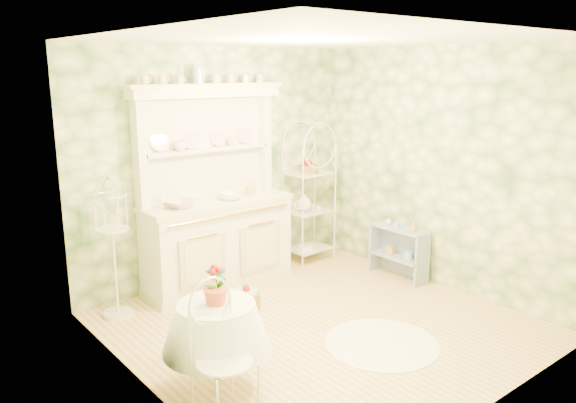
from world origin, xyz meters
TOP-DOWN VIEW (x-y plane):
  - floor at (0.00, 0.00)m, footprint 3.60×3.60m
  - ceiling at (0.00, 0.00)m, footprint 3.60×3.60m
  - wall_left at (-1.80, 0.00)m, footprint 3.60×3.60m
  - wall_right at (1.80, 0.00)m, footprint 3.60×3.60m
  - wall_back at (0.00, 1.80)m, footprint 3.60×3.60m
  - wall_front at (0.00, -1.80)m, footprint 3.60×3.60m
  - kitchen_dresser at (-0.20, 1.52)m, footprint 1.87×0.61m
  - bakers_rack at (1.20, 1.55)m, footprint 0.58×0.43m
  - side_shelf at (1.61, 0.38)m, footprint 0.36×0.76m
  - round_table at (-1.38, -0.33)m, footprint 0.63×0.63m
  - cafe_chair at (-1.55, -0.70)m, footprint 0.39×0.39m
  - birdcage_stand at (-1.44, 1.46)m, footprint 0.34×0.34m
  - floor_basket at (-0.37, 0.78)m, footprint 0.31×0.31m
  - lace_rug at (0.16, -0.65)m, footprint 1.09×1.09m
  - bowl_floral at (-0.68, 1.48)m, footprint 0.37×0.37m
  - bowl_white at (-0.06, 1.44)m, footprint 0.31×0.31m
  - cup_left at (-0.54, 1.68)m, footprint 0.15×0.15m
  - cup_right at (0.11, 1.68)m, footprint 0.12×0.12m
  - potted_geranium at (-1.36, -0.32)m, footprint 0.17×0.13m
  - bottle_amber at (1.58, 0.16)m, footprint 0.06×0.06m
  - bottle_blue at (1.57, 0.39)m, footprint 0.06×0.06m
  - bottle_glass at (1.62, 0.56)m, footprint 0.08×0.08m

SIDE VIEW (x-z plane):
  - floor at x=0.00m, z-range 0.00..0.00m
  - lace_rug at x=0.16m, z-range 0.00..0.01m
  - floor_basket at x=-0.37m, z-range 0.00..0.20m
  - round_table at x=-1.38m, z-range 0.00..0.60m
  - side_shelf at x=1.61m, z-range 0.00..0.63m
  - cafe_chair at x=-1.55m, z-range 0.00..0.80m
  - bottle_glass at x=1.62m, z-range 0.60..0.69m
  - bottle_blue at x=1.57m, z-range 0.61..0.70m
  - birdcage_stand at x=-1.44m, z-range 0.00..1.36m
  - bottle_amber at x=1.58m, z-range 0.61..0.76m
  - potted_geranium at x=-1.36m, z-range 0.70..1.00m
  - bakers_rack at x=1.20m, z-range 0.00..1.79m
  - bowl_floral at x=-0.68m, z-range 0.98..1.06m
  - bowl_white at x=-0.06m, z-range 0.98..1.06m
  - kitchen_dresser at x=-0.20m, z-range 0.00..2.29m
  - wall_left at x=-1.80m, z-range 1.35..1.35m
  - wall_right at x=1.80m, z-range 1.35..1.35m
  - wall_back at x=0.00m, z-range 1.35..1.35m
  - wall_front at x=0.00m, z-range 1.35..1.35m
  - cup_left at x=-0.54m, z-range 1.56..1.66m
  - cup_right at x=0.11m, z-range 1.56..1.66m
  - ceiling at x=0.00m, z-range 2.70..2.70m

